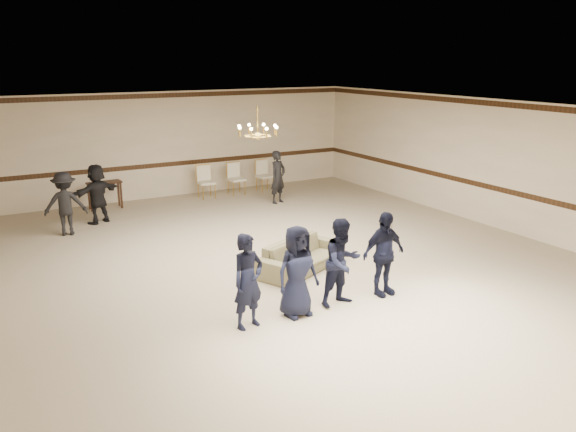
# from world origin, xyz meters

# --- Properties ---
(room) EXTENTS (12.01, 14.01, 3.21)m
(room) POSITION_xyz_m (0.00, 0.00, 1.60)
(room) COLOR tan
(room) RESTS_ON ground
(chair_rail) EXTENTS (12.00, 0.02, 0.14)m
(chair_rail) POSITION_xyz_m (0.00, 6.99, 1.00)
(chair_rail) COLOR #381F10
(chair_rail) RESTS_ON wall_back
(crown_molding) EXTENTS (12.00, 0.02, 0.14)m
(crown_molding) POSITION_xyz_m (0.00, 6.99, 3.08)
(crown_molding) COLOR #381F10
(crown_molding) RESTS_ON wall_back
(chandelier) EXTENTS (0.94, 0.94, 0.89)m
(chandelier) POSITION_xyz_m (0.00, 1.00, 2.88)
(chandelier) COLOR gold
(chandelier) RESTS_ON ceiling
(boy_a) EXTENTS (0.64, 0.50, 1.56)m
(boy_a) POSITION_xyz_m (-1.92, -2.44, 0.78)
(boy_a) COLOR black
(boy_a) RESTS_ON floor
(boy_b) EXTENTS (0.79, 0.55, 1.56)m
(boy_b) POSITION_xyz_m (-1.02, -2.44, 0.78)
(boy_b) COLOR black
(boy_b) RESTS_ON floor
(boy_c) EXTENTS (0.82, 0.67, 1.56)m
(boy_c) POSITION_xyz_m (-0.12, -2.44, 0.78)
(boy_c) COLOR black
(boy_c) RESTS_ON floor
(boy_d) EXTENTS (0.93, 0.42, 1.56)m
(boy_d) POSITION_xyz_m (0.78, -2.44, 0.78)
(boy_d) COLOR black
(boy_d) RESTS_ON floor
(settee) EXTENTS (2.24, 1.61, 0.61)m
(settee) POSITION_xyz_m (0.15, -0.63, 0.30)
(settee) COLOR #70684B
(settee) RESTS_ON floor
(adult_left) EXTENTS (1.11, 0.79, 1.55)m
(adult_left) POSITION_xyz_m (-3.58, 4.27, 0.78)
(adult_left) COLOR black
(adult_left) RESTS_ON floor
(adult_mid) EXTENTS (1.50, 1.02, 1.55)m
(adult_mid) POSITION_xyz_m (-2.68, 4.97, 0.78)
(adult_mid) COLOR black
(adult_mid) RESTS_ON floor
(adult_right) EXTENTS (0.67, 0.56, 1.55)m
(adult_right) POSITION_xyz_m (2.42, 4.57, 0.78)
(adult_right) COLOR black
(adult_right) RESTS_ON floor
(banquet_chair_left) EXTENTS (0.51, 0.51, 0.99)m
(banquet_chair_left) POSITION_xyz_m (0.80, 6.17, 0.49)
(banquet_chair_left) COLOR #ECE6C7
(banquet_chair_left) RESTS_ON floor
(banquet_chair_mid) EXTENTS (0.52, 0.52, 0.99)m
(banquet_chair_mid) POSITION_xyz_m (1.80, 6.17, 0.49)
(banquet_chair_mid) COLOR #ECE6C7
(banquet_chair_mid) RESTS_ON floor
(banquet_chair_right) EXTENTS (0.52, 0.52, 0.99)m
(banquet_chair_right) POSITION_xyz_m (2.80, 6.17, 0.49)
(banquet_chair_right) COLOR #ECE6C7
(banquet_chair_right) RESTS_ON floor
(console_table) EXTENTS (0.96, 0.45, 0.79)m
(console_table) POSITION_xyz_m (-2.20, 6.37, 0.39)
(console_table) COLOR black
(console_table) RESTS_ON floor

